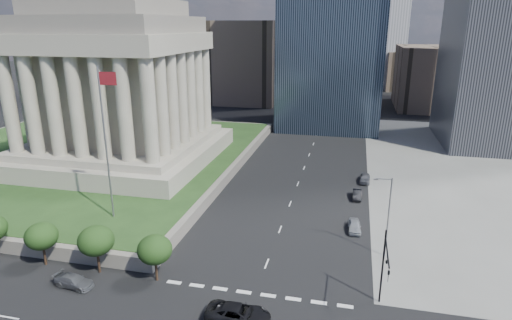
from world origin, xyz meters
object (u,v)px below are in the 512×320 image
(flagpole, at_px, (106,136))
(parked_sedan_near, at_px, (354,226))
(suv_grey, at_px, (74,281))
(parked_sedan_mid, at_px, (357,195))
(war_memorial, at_px, (114,55))
(street_lamp_north, at_px, (387,213))
(pickup_truck, at_px, (238,314))
(parked_sedan_far, at_px, (365,178))
(traffic_signal_ne, at_px, (385,265))

(flagpole, bearing_deg, parked_sedan_near, 12.31)
(suv_grey, height_order, parked_sedan_mid, suv_grey)
(suv_grey, bearing_deg, war_memorial, 29.45)
(street_lamp_north, xyz_separation_m, parked_sedan_mid, (-3.20, 17.58, -5.02))
(war_memorial, relative_size, pickup_truck, 6.36)
(pickup_truck, xyz_separation_m, parked_sedan_mid, (10.66, 33.21, -0.21))
(suv_grey, distance_m, parked_sedan_far, 49.94)
(suv_grey, bearing_deg, parked_sedan_near, -47.80)
(street_lamp_north, xyz_separation_m, parked_sedan_near, (-3.48, 5.91, -4.96))
(parked_sedan_near, distance_m, parked_sedan_far, 19.62)
(traffic_signal_ne, relative_size, parked_sedan_far, 1.83)
(parked_sedan_mid, bearing_deg, parked_sedan_far, 80.32)
(war_memorial, distance_m, street_lamp_north, 54.92)
(pickup_truck, distance_m, parked_sedan_near, 23.91)
(traffic_signal_ne, xyz_separation_m, parked_sedan_near, (-2.65, 17.21, -4.55))
(traffic_signal_ne, bearing_deg, street_lamp_north, 85.81)
(flagpole, relative_size, traffic_signal_ne, 2.50)
(flagpole, xyz_separation_m, parked_sedan_far, (33.25, 26.46, -12.37))
(pickup_truck, xyz_separation_m, parked_sedan_far, (11.95, 41.09, -0.11))
(suv_grey, height_order, parked_sedan_near, parked_sedan_near)
(flagpole, height_order, traffic_signal_ne, flagpole)
(parked_sedan_near, bearing_deg, parked_sedan_far, 81.95)
(flagpole, xyz_separation_m, parked_sedan_near, (31.68, 6.91, -12.41))
(street_lamp_north, bearing_deg, pickup_truck, -131.57)
(parked_sedan_mid, bearing_deg, flagpole, -150.17)
(traffic_signal_ne, height_order, pickup_truck, traffic_signal_ne)
(street_lamp_north, height_order, pickup_truck, street_lamp_north)
(war_memorial, relative_size, suv_grey, 8.74)
(war_memorial, distance_m, suv_grey, 45.06)
(war_memorial, height_order, pickup_truck, war_memorial)
(flagpole, height_order, parked_sedan_far, flagpole)
(flagpole, bearing_deg, traffic_signal_ne, -16.71)
(flagpole, xyz_separation_m, street_lamp_north, (35.16, 1.00, -7.45))
(parked_sedan_near, relative_size, parked_sedan_mid, 1.05)
(traffic_signal_ne, bearing_deg, parked_sedan_near, 98.76)
(flagpole, distance_m, parked_sedan_near, 34.72)
(parked_sedan_far, bearing_deg, war_memorial, -174.47)
(war_memorial, height_order, street_lamp_north, war_memorial)
(parked_sedan_mid, bearing_deg, street_lamp_north, -80.02)
(flagpole, bearing_deg, street_lamp_north, 1.63)
(traffic_signal_ne, relative_size, street_lamp_north, 0.80)
(parked_sedan_mid, height_order, parked_sedan_far, parked_sedan_far)
(flagpole, bearing_deg, parked_sedan_mid, 30.18)
(pickup_truck, bearing_deg, parked_sedan_near, -26.61)
(war_memorial, relative_size, parked_sedan_near, 9.46)
(war_memorial, bearing_deg, traffic_signal_ne, -36.42)
(parked_sedan_far, bearing_deg, traffic_signal_ne, -85.89)
(street_lamp_north, xyz_separation_m, pickup_truck, (-13.86, -15.63, -4.81))
(parked_sedan_near, bearing_deg, pickup_truck, -119.18)
(street_lamp_north, relative_size, parked_sedan_mid, 2.55)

